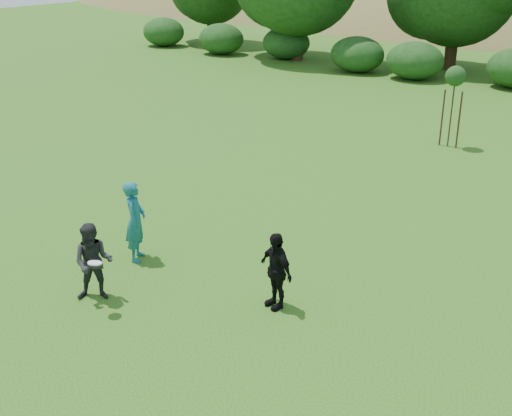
{
  "coord_description": "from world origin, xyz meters",
  "views": [
    {
      "loc": [
        7.5,
        -8.19,
        6.61
      ],
      "look_at": [
        0.0,
        3.0,
        1.1
      ],
      "focal_mm": 45.0,
      "sensor_mm": 36.0,
      "label": 1
    }
  ],
  "objects_px": {
    "player_black": "(276,270)",
    "sapling": "(455,78)",
    "player_grey": "(94,262)",
    "player_teal": "(135,221)"
  },
  "relations": [
    {
      "from": "sapling",
      "to": "player_teal",
      "type": "bearing_deg",
      "value": -103.2
    },
    {
      "from": "player_teal",
      "to": "player_grey",
      "type": "relative_size",
      "value": 1.15
    },
    {
      "from": "sapling",
      "to": "player_black",
      "type": "bearing_deg",
      "value": -86.66
    },
    {
      "from": "player_teal",
      "to": "player_black",
      "type": "relative_size",
      "value": 1.18
    },
    {
      "from": "player_teal",
      "to": "player_grey",
      "type": "distance_m",
      "value": 1.85
    },
    {
      "from": "sapling",
      "to": "player_grey",
      "type": "bearing_deg",
      "value": -99.53
    },
    {
      "from": "player_black",
      "to": "sapling",
      "type": "distance_m",
      "value": 12.79
    },
    {
      "from": "player_teal",
      "to": "player_grey",
      "type": "xyz_separation_m",
      "value": [
        0.55,
        -1.77,
        -0.12
      ]
    },
    {
      "from": "player_teal",
      "to": "player_grey",
      "type": "height_order",
      "value": "player_teal"
    },
    {
      "from": "player_black",
      "to": "sapling",
      "type": "bearing_deg",
      "value": 115.46
    }
  ]
}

